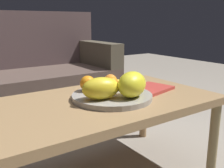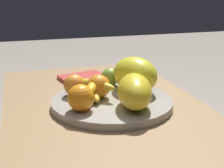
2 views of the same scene
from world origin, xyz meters
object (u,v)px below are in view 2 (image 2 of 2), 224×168
at_px(orange_front, 75,85).
at_px(magazine, 89,82).
at_px(orange_left, 99,86).
at_px(banana_bunch, 93,90).
at_px(orange_right, 81,98).
at_px(melon_large_front, 135,91).
at_px(melon_smaller_beside, 135,75).
at_px(apple_front, 110,77).
at_px(fruit_bowl, 112,102).
at_px(coffee_table, 110,126).

distance_m(orange_front, magazine, 0.22).
relative_size(orange_left, banana_bunch, 0.49).
bearing_deg(banana_bunch, orange_right, 148.38).
xyz_separation_m(melon_large_front, orange_front, (0.16, 0.15, -0.01)).
relative_size(melon_smaller_beside, orange_left, 2.17).
bearing_deg(melon_large_front, apple_front, 2.08).
height_order(melon_large_front, orange_front, melon_large_front).
relative_size(melon_smaller_beside, banana_bunch, 1.06).
bearing_deg(fruit_bowl, melon_smaller_beside, -64.23).
bearing_deg(melon_large_front, magazine, 9.52).
height_order(coffee_table, orange_right, orange_right).
relative_size(melon_large_front, orange_left, 2.28).
height_order(coffee_table, orange_front, orange_front).
bearing_deg(apple_front, fruit_bowl, 165.86).
relative_size(melon_large_front, banana_bunch, 1.11).
height_order(fruit_bowl, orange_right, orange_right).
height_order(fruit_bowl, melon_large_front, melon_large_front).
height_order(orange_left, apple_front, orange_left).
relative_size(fruit_bowl, orange_front, 5.45).
relative_size(melon_large_front, apple_front, 2.69).
xyz_separation_m(melon_large_front, melon_smaller_beside, (0.14, -0.05, 0.01)).
distance_m(coffee_table, fruit_bowl, 0.08).
distance_m(orange_front, banana_bunch, 0.07).
bearing_deg(orange_front, fruit_bowl, -121.21).
bearing_deg(orange_right, melon_smaller_beside, -61.25).
distance_m(orange_right, magazine, 0.35).
bearing_deg(magazine, orange_right, 150.31).
distance_m(orange_front, orange_right, 0.14).
bearing_deg(banana_bunch, fruit_bowl, -115.89).
distance_m(coffee_table, apple_front, 0.22).
height_order(orange_right, banana_bunch, orange_right).
relative_size(fruit_bowl, magazine, 1.57).
xyz_separation_m(melon_smaller_beside, apple_front, (0.09, 0.06, -0.03)).
xyz_separation_m(coffee_table, melon_large_front, (-0.04, -0.06, 0.12)).
relative_size(orange_left, apple_front, 1.18).
bearing_deg(orange_front, magazine, -25.72).
xyz_separation_m(fruit_bowl, magazine, (0.26, 0.02, -0.00)).
height_order(orange_left, magazine, orange_left).
height_order(fruit_bowl, melon_smaller_beside, melon_smaller_beside).
bearing_deg(banana_bunch, orange_front, 53.82).
distance_m(melon_large_front, orange_left, 0.14).
relative_size(coffee_table, magazine, 4.57).
distance_m(melon_smaller_beside, apple_front, 0.11).
relative_size(melon_smaller_beside, orange_right, 2.12).
bearing_deg(fruit_bowl, orange_left, 60.61).
height_order(fruit_bowl, orange_front, orange_front).
bearing_deg(coffee_table, magazine, -0.95).
distance_m(coffee_table, orange_right, 0.15).
relative_size(melon_large_front, melon_smaller_beside, 1.05).
relative_size(orange_right, banana_bunch, 0.50).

